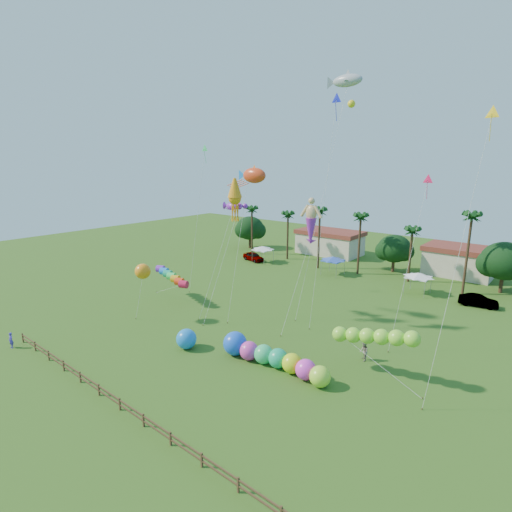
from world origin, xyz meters
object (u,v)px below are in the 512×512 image
Objects in this scene: car_a at (253,257)px; spectator_b at (364,351)px; car_b at (478,301)px; blue_ball at (186,339)px; caterpillar_inflatable at (270,357)px; spectator_a at (11,340)px.

spectator_b is at bearing -111.67° from car_a.
car_b is 2.28× the size of blue_ball.
spectator_b is 17.21m from blue_ball.
caterpillar_inflatable is 9.01m from blue_ball.
car_a reaches higher than car_b.
car_a reaches higher than spectator_a.
spectator_a is 0.14× the size of caterpillar_inflatable.
spectator_a is at bearing -140.63° from blue_ball.
spectator_a is 34.72m from spectator_b.
spectator_a is (-33.37, -42.99, 0.05)m from car_b.
spectator_b reaches higher than car_b.
spectator_a is at bearing -151.56° from caterpillar_inflatable.
blue_ball is at bearing -167.05° from caterpillar_inflatable.
car_a is 2.36× the size of blue_ball.
caterpillar_inflatable is at bearing -124.41° from car_a.
blue_ball is (18.10, -31.87, 0.20)m from car_a.
blue_ball is (-14.70, -8.96, 0.09)m from spectator_b.
blue_ball is (-19.77, -31.83, 0.25)m from car_b.
spectator_a is 17.59m from blue_ball.
spectator_b is 8.85m from caterpillar_inflatable.
caterpillar_inflatable is at bearing 149.62° from car_b.
car_b is at bearing -76.79° from car_a.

